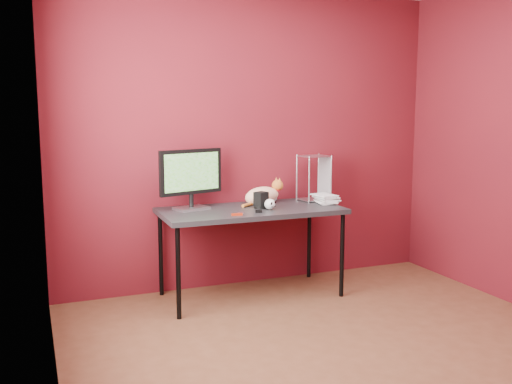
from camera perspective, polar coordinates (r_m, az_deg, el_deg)
name	(u,v)px	position (r m, az deg, el deg)	size (l,w,h in m)	color
room	(357,130)	(3.49, 10.09, 6.14)	(3.52, 3.52, 2.61)	#502D1B
desk	(251,214)	(4.73, -0.50, -2.25)	(1.50, 0.70, 0.75)	black
monitor	(191,176)	(4.67, -6.52, 1.59)	(0.56, 0.25, 0.49)	silver
cat	(263,195)	(4.94, 0.69, -0.30)	(0.44, 0.25, 0.22)	orange
skull_mug	(270,204)	(4.66, 1.42, -1.22)	(0.09, 0.10, 0.09)	silver
speaker	(261,201)	(4.72, 0.51, -0.87)	(0.12, 0.12, 0.14)	black
book_stack	(318,154)	(4.95, 6.23, 3.81)	(0.20, 0.24, 0.87)	beige
wire_rack	(314,178)	(5.12, 5.81, 1.42)	(0.26, 0.22, 0.41)	silver
pocket_knife	(237,214)	(4.41, -1.92, -2.26)	(0.09, 0.02, 0.02)	maroon
black_gadget	(259,211)	(4.52, 0.27, -1.94)	(0.05, 0.03, 0.02)	black
washer	(241,213)	(4.51, -1.53, -2.10)	(0.05, 0.05, 0.00)	silver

